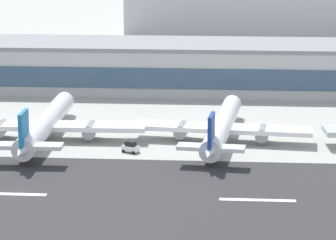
% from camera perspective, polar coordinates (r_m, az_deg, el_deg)
% --- Properties ---
extents(ground_plane, '(1400.00, 1400.00, 0.00)m').
position_cam_1_polar(ground_plane, '(136.37, -10.36, -5.04)').
color(ground_plane, '#A8A8A3').
extents(runway_strip, '(800.00, 42.41, 0.08)m').
position_cam_1_polar(runway_strip, '(136.41, -10.35, -5.02)').
color(runway_strip, '#2D2D30').
rests_on(runway_strip, ground_plane).
extents(runway_centreline_dash_4, '(12.00, 1.20, 0.01)m').
position_cam_1_polar(runway_centreline_dash_4, '(136.65, -10.76, -4.99)').
color(runway_centreline_dash_4, white).
rests_on(runway_centreline_dash_4, runway_strip).
extents(runway_centreline_dash_5, '(12.00, 1.20, 0.01)m').
position_cam_1_polar(runway_centreline_dash_5, '(132.21, 6.14, -5.45)').
color(runway_centreline_dash_5, white).
rests_on(runway_centreline_dash_5, runway_strip).
extents(terminal_building, '(220.78, 25.28, 12.26)m').
position_cam_1_polar(terminal_building, '(216.63, -0.85, 3.74)').
color(terminal_building, '#B7BABC').
rests_on(terminal_building, ground_plane).
extents(airliner_blue_tail_gate_1, '(40.51, 47.48, 9.91)m').
position_cam_1_polar(airliner_blue_tail_gate_1, '(167.46, -8.45, -0.36)').
color(airliner_blue_tail_gate_1, silver).
rests_on(airliner_blue_tail_gate_1, ground_plane).
extents(airliner_navy_tail_gate_2, '(36.07, 45.69, 9.55)m').
position_cam_1_polar(airliner_navy_tail_gate_2, '(164.55, 3.67, -0.53)').
color(airliner_navy_tail_gate_2, white).
rests_on(airliner_navy_tail_gate_2, ground_plane).
extents(service_baggage_tug_0, '(3.58, 2.91, 2.20)m').
position_cam_1_polar(service_baggage_tug_0, '(157.94, -2.57, -1.86)').
color(service_baggage_tug_0, white).
rests_on(service_baggage_tug_0, ground_plane).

